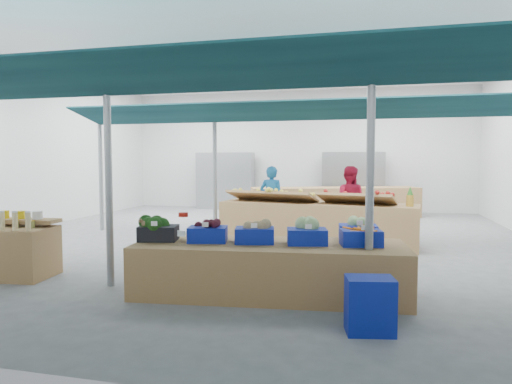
# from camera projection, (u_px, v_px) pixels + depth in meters

# --- Properties ---
(floor) EXTENTS (13.00, 13.00, 0.00)m
(floor) POSITION_uv_depth(u_px,v_px,m) (251.00, 240.00, 10.02)
(floor) COLOR slate
(floor) RESTS_ON ground
(hall) EXTENTS (13.00, 13.00, 13.00)m
(hall) POSITION_uv_depth(u_px,v_px,m) (265.00, 124.00, 11.23)
(hall) COLOR silver
(hall) RESTS_ON ground
(pole_grid) EXTENTS (10.00, 4.60, 3.00)m
(pole_grid) POSITION_uv_depth(u_px,v_px,m) (267.00, 157.00, 8.02)
(pole_grid) COLOR gray
(pole_grid) RESTS_ON floor
(awnings) EXTENTS (9.50, 7.08, 0.30)m
(awnings) POSITION_uv_depth(u_px,v_px,m) (268.00, 101.00, 7.95)
(awnings) COLOR #0B2830
(awnings) RESTS_ON pole_grid
(back_shelving_left) EXTENTS (2.00, 0.50, 2.00)m
(back_shelving_left) POSITION_uv_depth(u_px,v_px,m) (225.00, 181.00, 16.36)
(back_shelving_left) COLOR #B23F33
(back_shelving_left) RESTS_ON floor
(back_shelving_right) EXTENTS (2.00, 0.50, 2.00)m
(back_shelving_right) POSITION_uv_depth(u_px,v_px,m) (353.00, 183.00, 15.29)
(back_shelving_right) COLOR #B23F33
(back_shelving_right) RESTS_ON floor
(veg_counter) EXTENTS (3.58, 1.52, 0.68)m
(veg_counter) POSITION_uv_depth(u_px,v_px,m) (269.00, 269.00, 5.94)
(veg_counter) COLOR olive
(veg_counter) RESTS_ON floor
(fruit_counter) EXTENTS (4.13, 1.41, 0.87)m
(fruit_counter) POSITION_uv_depth(u_px,v_px,m) (317.00, 224.00, 9.51)
(fruit_counter) COLOR olive
(fruit_counter) RESTS_ON floor
(far_counter) EXTENTS (5.17, 2.67, 0.92)m
(far_counter) POSITION_uv_depth(u_px,v_px,m) (335.00, 202.00, 14.02)
(far_counter) COLOR olive
(far_counter) RESTS_ON floor
(crate_stack) EXTENTS (0.53, 0.42, 0.57)m
(crate_stack) POSITION_uv_depth(u_px,v_px,m) (370.00, 305.00, 4.62)
(crate_stack) COLOR #0D1F96
(crate_stack) RESTS_ON floor
(vendor_left) EXTENTS (0.63, 0.45, 1.62)m
(vendor_left) POSITION_uv_depth(u_px,v_px,m) (272.00, 200.00, 10.84)
(vendor_left) COLOR #165A91
(vendor_left) RESTS_ON floor
(vendor_right) EXTENTS (0.85, 0.70, 1.62)m
(vendor_right) POSITION_uv_depth(u_px,v_px,m) (349.00, 202.00, 10.41)
(vendor_right) COLOR #B51635
(vendor_right) RESTS_ON floor
(crate_broccoli) EXTENTS (0.56, 0.45, 0.35)m
(crate_broccoli) POSITION_uv_depth(u_px,v_px,m) (158.00, 229.00, 6.11)
(crate_broccoli) COLOR black
(crate_broccoli) RESTS_ON veg_counter
(crate_beets) EXTENTS (0.56, 0.45, 0.29)m
(crate_beets) POSITION_uv_depth(u_px,v_px,m) (208.00, 232.00, 6.02)
(crate_beets) COLOR #0D1F96
(crate_beets) RESTS_ON veg_counter
(crate_celeriac) EXTENTS (0.56, 0.45, 0.31)m
(crate_celeriac) POSITION_uv_depth(u_px,v_px,m) (255.00, 232.00, 5.93)
(crate_celeriac) COLOR #0D1F96
(crate_celeriac) RESTS_ON veg_counter
(crate_cabbage) EXTENTS (0.56, 0.45, 0.35)m
(crate_cabbage) POSITION_uv_depth(u_px,v_px,m) (307.00, 232.00, 5.84)
(crate_cabbage) COLOR #0D1F96
(crate_cabbage) RESTS_ON veg_counter
(crate_carrots) EXTENTS (0.56, 0.45, 0.29)m
(crate_carrots) POSITION_uv_depth(u_px,v_px,m) (361.00, 237.00, 5.75)
(crate_carrots) COLOR #0D1F96
(crate_carrots) RESTS_ON veg_counter
(sparrow) EXTENTS (0.12, 0.09, 0.11)m
(sparrow) POSITION_uv_depth(u_px,v_px,m) (144.00, 223.00, 6.01)
(sparrow) COLOR brown
(sparrow) RESTS_ON crate_broccoli
(pole_ribbon) EXTENTS (0.12, 0.12, 0.28)m
(pole_ribbon) POSITION_uv_depth(u_px,v_px,m) (183.00, 216.00, 5.48)
(pole_ribbon) COLOR #AD150B
(pole_ribbon) RESTS_ON pole_grid
(apple_heap_yellow) EXTENTS (2.01, 1.10, 0.27)m
(apple_heap_yellow) POSITION_uv_depth(u_px,v_px,m) (272.00, 194.00, 9.71)
(apple_heap_yellow) COLOR #997247
(apple_heap_yellow) RESTS_ON fruit_counter
(apple_heap_red) EXTENTS (1.62, 1.01, 0.27)m
(apple_heap_red) POSITION_uv_depth(u_px,v_px,m) (357.00, 196.00, 9.10)
(apple_heap_red) COLOR #997247
(apple_heap_red) RESTS_ON fruit_counter
(pineapple) EXTENTS (0.14, 0.14, 0.39)m
(pineapple) POSITION_uv_depth(u_px,v_px,m) (410.00, 197.00, 8.75)
(pineapple) COLOR #8C6019
(pineapple) RESTS_ON fruit_counter
(crate_extra) EXTENTS (0.54, 0.43, 0.32)m
(crate_extra) POSITION_uv_depth(u_px,v_px,m) (358.00, 229.00, 6.18)
(crate_extra) COLOR #0D1F96
(crate_extra) RESTS_ON veg_counter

